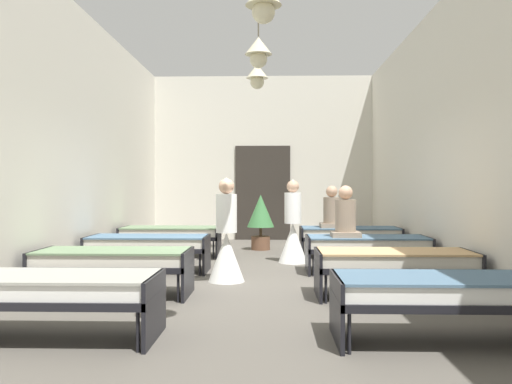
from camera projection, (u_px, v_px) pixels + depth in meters
name	position (u px, v px, depth m)	size (l,w,h in m)	color
ground_plane	(255.00, 286.00, 7.60)	(6.16, 13.07, 0.10)	#59544C
room_shell	(258.00, 141.00, 8.82)	(5.96, 12.67, 4.19)	silver
bed_left_row_0	(51.00, 290.00, 4.79)	(1.90, 0.84, 0.57)	black
bed_right_row_0	(444.00, 292.00, 4.69)	(1.90, 0.84, 0.57)	black
bed_left_row_1	(113.00, 261.00, 6.69)	(1.90, 0.84, 0.57)	black
bed_right_row_1	(394.00, 262.00, 6.59)	(1.90, 0.84, 0.57)	black
bed_left_row_2	(148.00, 244.00, 8.59)	(1.90, 0.84, 0.57)	black
bed_right_row_2	(367.00, 245.00, 8.49)	(1.90, 0.84, 0.57)	black
bed_left_row_3	(171.00, 234.00, 10.49)	(1.90, 0.84, 0.57)	black
bed_right_row_3	(350.00, 234.00, 10.39)	(1.90, 0.84, 0.57)	black
nurse_near_aisle	(226.00, 245.00, 7.71)	(0.52, 0.52, 1.49)	white
nurse_mid_aisle	(293.00, 233.00, 9.62)	(0.52, 0.52, 1.49)	white
patient_seated_primary	(332.00, 212.00, 10.34)	(0.44, 0.44, 0.80)	gray
patient_seated_secondary	(346.00, 218.00, 8.40)	(0.44, 0.44, 0.80)	gray
potted_plant	(261.00, 216.00, 11.59)	(0.58, 0.58, 1.18)	brown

